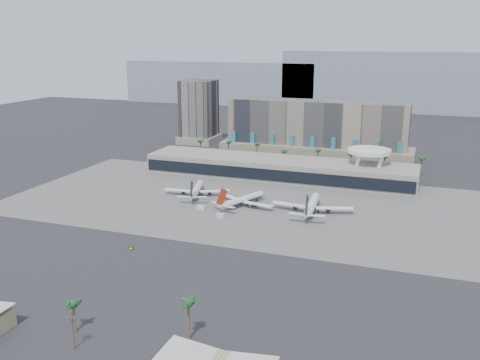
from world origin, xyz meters
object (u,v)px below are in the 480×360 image
(airliner_centre, at_px, (243,200))
(service_vehicle_b, at_px, (221,216))
(utility_pole, at_px, (73,327))
(airliner_left, at_px, (196,190))
(taxiway_sign, at_px, (131,248))
(service_vehicle_a, at_px, (201,208))
(airliner_right, at_px, (312,205))

(airliner_centre, height_order, service_vehicle_b, airliner_centre)
(utility_pole, relative_size, airliner_left, 0.32)
(utility_pole, height_order, taxiway_sign, utility_pole)
(utility_pole, xyz_separation_m, service_vehicle_b, (-3.44, 121.45, -6.16))
(airliner_left, bearing_deg, utility_pole, -93.99)
(utility_pole, bearing_deg, airliner_centre, 89.84)
(service_vehicle_a, bearing_deg, utility_pole, -81.51)
(utility_pole, bearing_deg, airliner_left, 101.29)
(utility_pole, relative_size, airliner_right, 0.28)
(taxiway_sign, bearing_deg, service_vehicle_b, 65.07)
(airliner_left, height_order, airliner_right, airliner_right)
(service_vehicle_a, bearing_deg, airliner_centre, 36.88)
(utility_pole, height_order, airliner_right, airliner_right)
(airliner_centre, height_order, taxiway_sign, airliner_centre)
(service_vehicle_b, height_order, taxiway_sign, service_vehicle_b)
(utility_pole, distance_m, service_vehicle_b, 121.65)
(airliner_centre, distance_m, taxiway_sign, 76.79)
(utility_pole, distance_m, airliner_right, 149.14)
(service_vehicle_a, bearing_deg, taxiway_sign, -95.10)
(airliner_centre, xyz_separation_m, taxiway_sign, (-24.27, -72.80, -2.81))
(service_vehicle_b, bearing_deg, taxiway_sign, -103.42)
(airliner_centre, xyz_separation_m, service_vehicle_b, (-3.85, -21.89, -2.33))
(airliner_left, xyz_separation_m, service_vehicle_b, (26.83, -30.24, -2.40))
(airliner_right, relative_size, taxiway_sign, 19.34)
(utility_pole, xyz_separation_m, airliner_centre, (0.40, 143.34, -3.83))
(service_vehicle_a, height_order, service_vehicle_b, service_vehicle_a)
(utility_pole, bearing_deg, taxiway_sign, 108.70)
(airliner_centre, relative_size, service_vehicle_a, 8.71)
(service_vehicle_a, relative_size, service_vehicle_b, 1.08)
(service_vehicle_b, bearing_deg, utility_pole, -79.93)
(service_vehicle_a, bearing_deg, service_vehicle_b, -29.84)
(airliner_left, relative_size, service_vehicle_a, 9.22)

